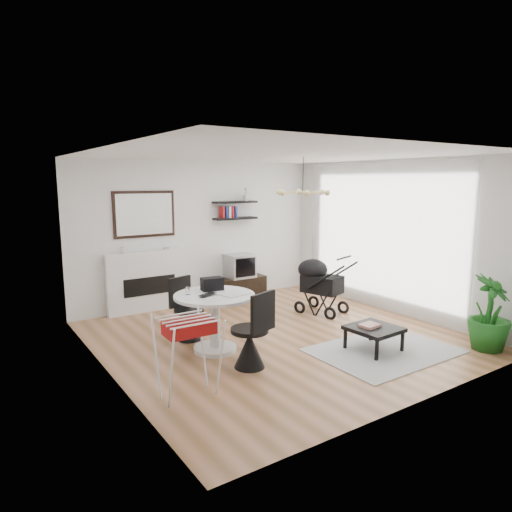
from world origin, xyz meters
TOP-DOWN VIEW (x-y plane):
  - floor at (0.00, 0.00)m, footprint 5.00×5.00m
  - ceiling at (0.00, 0.00)m, footprint 5.00×5.00m
  - wall_back at (0.00, 2.50)m, footprint 5.00×0.00m
  - wall_left at (-2.50, 0.00)m, footprint 0.00×5.00m
  - wall_right at (2.50, 0.00)m, footprint 0.00×5.00m
  - sheer_curtain at (2.40, 0.20)m, footprint 0.04×3.60m
  - fireplace at (-1.10, 2.42)m, footprint 1.50×0.17m
  - shelf_lower at (0.71, 2.37)m, footprint 0.90×0.25m
  - shelf_upper at (0.71, 2.37)m, footprint 0.90×0.25m
  - pendant_lamp at (0.70, 0.30)m, footprint 0.90×0.90m
  - tv_console at (0.71, 2.29)m, footprint 1.14×0.40m
  - crt_tv at (0.75, 2.29)m, footprint 0.53×0.47m
  - dining_table at (-1.06, 0.02)m, footprint 1.10×1.10m
  - laptop at (-1.16, -0.04)m, footprint 0.34×0.29m
  - black_bag at (-0.97, 0.25)m, footprint 0.33×0.23m
  - newspaper at (-0.83, -0.12)m, footprint 0.41×0.36m
  - drinking_glass at (-1.36, 0.20)m, footprint 0.06×0.06m
  - chair_far at (-1.16, 0.65)m, footprint 0.47×0.48m
  - chair_near at (-0.96, -0.74)m, footprint 0.52×0.53m
  - drying_rack at (-1.95, -1.02)m, footprint 0.61×0.57m
  - stroller at (1.40, 0.65)m, footprint 0.77×0.97m
  - rug at (0.88, -1.29)m, footprint 1.92×1.39m
  - coffee_table at (0.78, -1.19)m, footprint 0.67×0.67m
  - magazines at (0.73, -1.15)m, footprint 0.28×0.22m
  - potted_plant at (2.15, -2.04)m, footprint 0.71×0.71m

SIDE VIEW (x-z plane):
  - floor at x=0.00m, z-range 0.00..0.00m
  - rug at x=0.88m, z-range 0.00..0.01m
  - tv_console at x=0.71m, z-range 0.00..0.43m
  - chair_far at x=-1.16m, z-range -0.17..0.75m
  - coffee_table at x=0.78m, z-range 0.14..0.47m
  - chair_near at x=-0.96m, z-range -0.18..0.82m
  - magazines at x=0.73m, z-range 0.34..0.38m
  - stroller at x=1.40m, z-range -0.08..1.00m
  - drying_rack at x=-1.95m, z-range 0.02..0.92m
  - potted_plant at x=2.15m, z-range 0.00..1.05m
  - dining_table at x=-1.06m, z-range 0.13..0.94m
  - crt_tv at x=0.75m, z-range 0.43..0.89m
  - fireplace at x=-1.10m, z-range -0.39..1.77m
  - newspaper at x=-0.83m, z-range 0.81..0.82m
  - laptop at x=-1.16m, z-range 0.81..0.83m
  - drinking_glass at x=-1.36m, z-range 0.81..0.91m
  - black_bag at x=-0.97m, z-range 0.81..0.99m
  - wall_back at x=0.00m, z-range -1.15..3.85m
  - wall_left at x=-2.50m, z-range -1.15..3.85m
  - wall_right at x=2.50m, z-range -1.15..3.85m
  - sheer_curtain at x=2.40m, z-range 0.05..2.65m
  - shelf_lower at x=0.71m, z-range 1.58..1.62m
  - shelf_upper at x=0.71m, z-range 1.90..1.94m
  - pendant_lamp at x=0.70m, z-range 2.10..2.20m
  - ceiling at x=0.00m, z-range 2.70..2.70m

